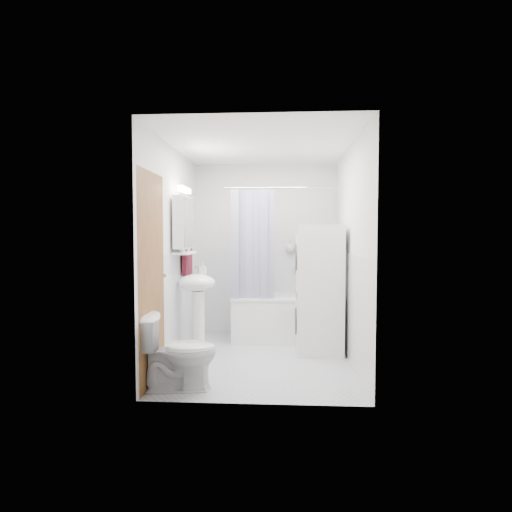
# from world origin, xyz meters

# --- Properties ---
(floor) EXTENTS (2.60, 2.60, 0.00)m
(floor) POSITION_xyz_m (0.00, 0.00, 0.00)
(floor) COLOR silver
(floor) RESTS_ON ground
(room_walls) EXTENTS (2.60, 2.60, 2.60)m
(room_walls) POSITION_xyz_m (0.00, 0.00, 1.49)
(room_walls) COLOR silver
(room_walls) RESTS_ON ground
(wainscot) EXTENTS (1.98, 2.58, 2.58)m
(wainscot) POSITION_xyz_m (0.00, 0.29, 0.60)
(wainscot) COLOR white
(wainscot) RESTS_ON ground
(door) EXTENTS (0.05, 2.00, 2.00)m
(door) POSITION_xyz_m (-0.95, -0.55, 1.00)
(door) COLOR brown
(door) RESTS_ON ground
(bathtub) EXTENTS (1.56, 0.74, 0.59)m
(bathtub) POSITION_xyz_m (0.36, 0.92, 0.33)
(bathtub) COLOR white
(bathtub) RESTS_ON ground
(tub_spout) EXTENTS (0.04, 0.12, 0.04)m
(tub_spout) POSITION_xyz_m (0.56, 1.25, 0.91)
(tub_spout) COLOR silver
(tub_spout) RESTS_ON room_walls
(curtain_rod) EXTENTS (1.74, 0.02, 0.02)m
(curtain_rod) POSITION_xyz_m (0.36, 0.61, 2.00)
(curtain_rod) COLOR silver
(curtain_rod) RESTS_ON room_walls
(shower_curtain) EXTENTS (0.55, 0.02, 1.45)m
(shower_curtain) POSITION_xyz_m (-0.14, 0.61, 1.25)
(shower_curtain) COLOR #15174A
(shower_curtain) RESTS_ON curtain_rod
(sink) EXTENTS (0.44, 0.37, 1.04)m
(sink) POSITION_xyz_m (-0.75, 0.12, 0.70)
(sink) COLOR white
(sink) RESTS_ON ground
(medicine_cabinet) EXTENTS (0.13, 0.50, 0.71)m
(medicine_cabinet) POSITION_xyz_m (-0.90, 0.10, 1.57)
(medicine_cabinet) COLOR white
(medicine_cabinet) RESTS_ON room_walls
(shelf) EXTENTS (0.18, 0.54, 0.02)m
(shelf) POSITION_xyz_m (-0.89, 0.10, 1.20)
(shelf) COLOR silver
(shelf) RESTS_ON room_walls
(shower_caddy) EXTENTS (0.22, 0.06, 0.02)m
(shower_caddy) POSITION_xyz_m (0.61, 1.24, 1.15)
(shower_caddy) COLOR silver
(shower_caddy) RESTS_ON room_walls
(towel) EXTENTS (0.07, 0.37, 0.90)m
(towel) POSITION_xyz_m (-0.94, 0.45, 1.37)
(towel) COLOR #58182C
(towel) RESTS_ON room_walls
(washer_dryer) EXTENTS (0.56, 0.54, 1.52)m
(washer_dryer) POSITION_xyz_m (0.68, 0.32, 0.76)
(washer_dryer) COLOR white
(washer_dryer) RESTS_ON ground
(toilet) EXTENTS (0.75, 0.49, 0.68)m
(toilet) POSITION_xyz_m (-0.71, -1.00, 0.34)
(toilet) COLOR white
(toilet) RESTS_ON ground
(soap_pump) EXTENTS (0.08, 0.17, 0.08)m
(soap_pump) POSITION_xyz_m (-0.71, 0.25, 0.95)
(soap_pump) COLOR gray
(soap_pump) RESTS_ON sink
(shelf_bottle) EXTENTS (0.07, 0.18, 0.07)m
(shelf_bottle) POSITION_xyz_m (-0.89, -0.05, 1.25)
(shelf_bottle) COLOR gray
(shelf_bottle) RESTS_ON shelf
(shelf_cup) EXTENTS (0.10, 0.09, 0.10)m
(shelf_cup) POSITION_xyz_m (-0.89, 0.22, 1.26)
(shelf_cup) COLOR gray
(shelf_cup) RESTS_ON shelf
(shampoo_a) EXTENTS (0.13, 0.17, 0.13)m
(shampoo_a) POSITION_xyz_m (0.35, 1.24, 1.23)
(shampoo_a) COLOR gray
(shampoo_a) RESTS_ON shower_caddy
(shampoo_b) EXTENTS (0.08, 0.21, 0.08)m
(shampoo_b) POSITION_xyz_m (0.47, 1.24, 1.20)
(shampoo_b) COLOR #2839A2
(shampoo_b) RESTS_ON shower_caddy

